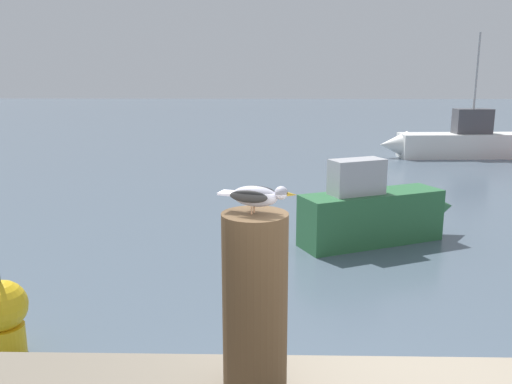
{
  "coord_description": "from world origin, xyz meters",
  "views": [
    {
      "loc": [
        -0.95,
        -2.86,
        3.06
      ],
      "look_at": [
        -1.01,
        -0.1,
        2.44
      ],
      "focal_mm": 37.78,
      "sensor_mm": 36.0,
      "label": 1
    }
  ],
  "objects_px": {
    "boat_green": "(379,212)",
    "channel_buoy": "(2,315)",
    "mooring_post": "(255,305)",
    "seagull": "(256,195)",
    "boat_white": "(453,142)"
  },
  "relations": [
    {
      "from": "boat_green",
      "to": "channel_buoy",
      "type": "relative_size",
      "value": 2.42
    },
    {
      "from": "mooring_post",
      "to": "seagull",
      "type": "height_order",
      "value": "seagull"
    },
    {
      "from": "boat_green",
      "to": "channel_buoy",
      "type": "height_order",
      "value": "boat_green"
    },
    {
      "from": "boat_white",
      "to": "mooring_post",
      "type": "bearing_deg",
      "value": -111.72
    },
    {
      "from": "mooring_post",
      "to": "boat_white",
      "type": "bearing_deg",
      "value": 68.28
    },
    {
      "from": "boat_white",
      "to": "channel_buoy",
      "type": "bearing_deg",
      "value": -124.02
    },
    {
      "from": "seagull",
      "to": "channel_buoy",
      "type": "height_order",
      "value": "seagull"
    },
    {
      "from": "boat_white",
      "to": "boat_green",
      "type": "distance_m",
      "value": 11.11
    },
    {
      "from": "boat_white",
      "to": "channel_buoy",
      "type": "distance_m",
      "value": 17.18
    },
    {
      "from": "seagull",
      "to": "channel_buoy",
      "type": "distance_m",
      "value": 4.47
    },
    {
      "from": "seagull",
      "to": "channel_buoy",
      "type": "xyz_separation_m",
      "value": [
        -2.82,
        2.83,
        -2.0
      ]
    },
    {
      "from": "mooring_post",
      "to": "boat_white",
      "type": "distance_m",
      "value": 18.42
    },
    {
      "from": "seagull",
      "to": "boat_green",
      "type": "distance_m",
      "value": 7.56
    },
    {
      "from": "seagull",
      "to": "boat_green",
      "type": "relative_size",
      "value": 0.12
    },
    {
      "from": "boat_white",
      "to": "boat_green",
      "type": "height_order",
      "value": "boat_white"
    }
  ]
}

